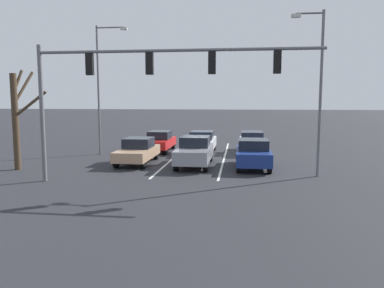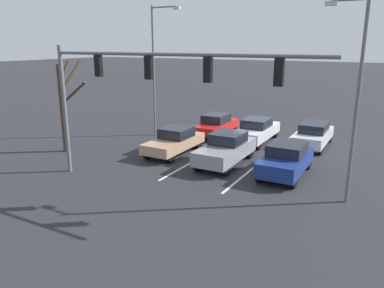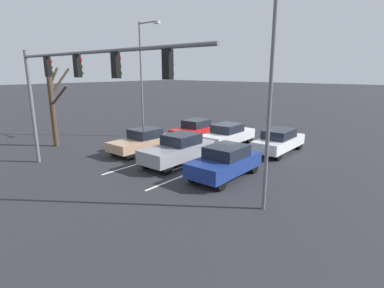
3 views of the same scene
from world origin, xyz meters
name	(u,v)px [view 3 (image 3 of 3)]	position (x,y,z in m)	size (l,w,h in m)	color
ground_plane	(228,146)	(0.00, 0.00, 0.00)	(240.00, 240.00, 0.00)	#28282D
lane_stripe_left_divider	(236,155)	(-1.65, 1.64, 0.01)	(0.12, 15.27, 0.01)	silver
lane_stripe_center_divider	(195,147)	(1.65, 1.64, 0.01)	(0.12, 15.27, 0.01)	silver
car_navy_leftlane_front	(225,161)	(-3.39, 5.54, 0.81)	(1.85, 4.19, 1.59)	navy
car_gray_midlane_front	(178,149)	(-0.07, 5.31, 0.84)	(1.83, 4.58, 1.68)	gray
car_tan_rightlane_front	(143,141)	(3.42, 4.89, 0.76)	(1.80, 4.46, 1.51)	tan
car_white_leftlane_second	(279,141)	(-3.49, -0.56, 0.79)	(1.72, 4.51, 1.53)	silver
car_silver_midlane_second	(227,135)	(0.05, 0.04, 0.79)	(1.77, 4.74, 1.57)	silver
car_red_rightlane_second	(196,129)	(3.21, -0.37, 0.76)	(1.72, 4.32, 1.50)	red
traffic_signal_gantry	(72,78)	(1.89, 10.25, 4.86)	(12.60, 0.37, 6.25)	slate
street_lamp_right_shoulder	(143,73)	(6.78, 1.68, 5.03)	(2.18, 0.24, 8.73)	slate
street_lamp_left_shoulder	(267,88)	(-6.32, 7.57, 4.57)	(1.57, 0.24, 8.02)	slate
bare_tree_near	(54,105)	(9.29, 7.66, 2.88)	(1.89, 1.49, 5.40)	#423323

